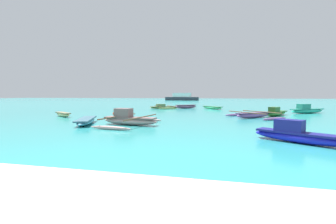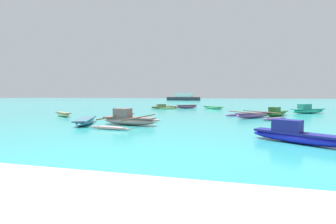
{
  "view_description": "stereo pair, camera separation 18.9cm",
  "coord_description": "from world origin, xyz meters",
  "px_view_note": "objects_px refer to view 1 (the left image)",
  "views": [
    {
      "loc": [
        2.23,
        -3.44,
        1.81
      ],
      "look_at": [
        -2.25,
        16.71,
        0.25
      ],
      "focal_mm": 24.0,
      "sensor_mm": 36.0,
      "label": 1
    },
    {
      "loc": [
        2.41,
        -3.4,
        1.81
      ],
      "look_at": [
        -2.25,
        16.71,
        0.25
      ],
      "focal_mm": 24.0,
      "sensor_mm": 36.0,
      "label": 2
    }
  ],
  "objects_px": {
    "moored_boat_0": "(299,135)",
    "moored_boat_9": "(307,110)",
    "moored_boat_5": "(276,113)",
    "moored_boat_2": "(164,107)",
    "moored_boat_3": "(212,107)",
    "moored_boat_1": "(63,114)",
    "moored_boat_7": "(254,115)",
    "moored_boat_6": "(129,119)",
    "moored_boat_8": "(86,121)",
    "mooring_buoy_0": "(115,114)",
    "moored_boat_4": "(186,106)",
    "distant_ferry": "(182,97)"
  },
  "relations": [
    {
      "from": "moored_boat_0",
      "to": "moored_boat_8",
      "type": "distance_m",
      "value": 11.57
    },
    {
      "from": "moored_boat_1",
      "to": "moored_boat_7",
      "type": "height_order",
      "value": "moored_boat_7"
    },
    {
      "from": "moored_boat_1",
      "to": "mooring_buoy_0",
      "type": "height_order",
      "value": "mooring_buoy_0"
    },
    {
      "from": "moored_boat_1",
      "to": "moored_boat_8",
      "type": "distance_m",
      "value": 6.1
    },
    {
      "from": "moored_boat_2",
      "to": "mooring_buoy_0",
      "type": "bearing_deg",
      "value": -129.82
    },
    {
      "from": "distant_ferry",
      "to": "moored_boat_6",
      "type": "bearing_deg",
      "value": -83.94
    },
    {
      "from": "moored_boat_4",
      "to": "distant_ferry",
      "type": "relative_size",
      "value": 0.27
    },
    {
      "from": "moored_boat_3",
      "to": "moored_boat_8",
      "type": "height_order",
      "value": "moored_boat_8"
    },
    {
      "from": "moored_boat_1",
      "to": "moored_boat_7",
      "type": "bearing_deg",
      "value": 42.29
    },
    {
      "from": "moored_boat_3",
      "to": "moored_boat_9",
      "type": "distance_m",
      "value": 10.63
    },
    {
      "from": "moored_boat_5",
      "to": "distant_ferry",
      "type": "height_order",
      "value": "distant_ferry"
    },
    {
      "from": "moored_boat_1",
      "to": "distant_ferry",
      "type": "bearing_deg",
      "value": 122.6
    },
    {
      "from": "moored_boat_2",
      "to": "moored_boat_3",
      "type": "bearing_deg",
      "value": -26.77
    },
    {
      "from": "moored_boat_4",
      "to": "distant_ferry",
      "type": "xyz_separation_m",
      "value": [
        -7.69,
        45.25,
        0.74
      ]
    },
    {
      "from": "moored_boat_6",
      "to": "distant_ferry",
      "type": "height_order",
      "value": "distant_ferry"
    },
    {
      "from": "moored_boat_0",
      "to": "moored_boat_2",
      "type": "xyz_separation_m",
      "value": [
        -10.16,
        20.05,
        -0.1
      ]
    },
    {
      "from": "mooring_buoy_0",
      "to": "distant_ferry",
      "type": "relative_size",
      "value": 0.03
    },
    {
      "from": "moored_boat_2",
      "to": "moored_boat_6",
      "type": "relative_size",
      "value": 0.93
    },
    {
      "from": "moored_boat_7",
      "to": "moored_boat_8",
      "type": "distance_m",
      "value": 12.6
    },
    {
      "from": "moored_boat_3",
      "to": "moored_boat_5",
      "type": "distance_m",
      "value": 10.28
    },
    {
      "from": "moored_boat_2",
      "to": "moored_boat_6",
      "type": "xyz_separation_m",
      "value": [
        1.84,
        -16.6,
        0.12
      ]
    },
    {
      "from": "moored_boat_2",
      "to": "mooring_buoy_0",
      "type": "xyz_separation_m",
      "value": [
        -1.72,
        -11.2,
        -0.02
      ]
    },
    {
      "from": "moored_boat_6",
      "to": "moored_boat_8",
      "type": "distance_m",
      "value": 2.8
    },
    {
      "from": "moored_boat_2",
      "to": "moored_boat_9",
      "type": "distance_m",
      "value": 16.42
    },
    {
      "from": "moored_boat_2",
      "to": "moored_boat_6",
      "type": "distance_m",
      "value": 16.71
    },
    {
      "from": "moored_boat_0",
      "to": "moored_boat_9",
      "type": "height_order",
      "value": "moored_boat_9"
    },
    {
      "from": "mooring_buoy_0",
      "to": "distant_ferry",
      "type": "xyz_separation_m",
      "value": [
        -3.12,
        57.56,
        0.82
      ]
    },
    {
      "from": "moored_boat_8",
      "to": "mooring_buoy_0",
      "type": "relative_size",
      "value": 10.18
    },
    {
      "from": "moored_boat_3",
      "to": "moored_boat_5",
      "type": "relative_size",
      "value": 0.88
    },
    {
      "from": "moored_boat_5",
      "to": "moored_boat_3",
      "type": "bearing_deg",
      "value": 67.26
    },
    {
      "from": "moored_boat_8",
      "to": "moored_boat_4",
      "type": "bearing_deg",
      "value": 145.83
    },
    {
      "from": "moored_boat_7",
      "to": "moored_boat_9",
      "type": "xyz_separation_m",
      "value": [
        5.84,
        5.86,
        0.1
      ]
    },
    {
      "from": "moored_boat_9",
      "to": "distant_ferry",
      "type": "distance_m",
      "value": 54.96
    },
    {
      "from": "moored_boat_8",
      "to": "mooring_buoy_0",
      "type": "bearing_deg",
      "value": 165.62
    },
    {
      "from": "moored_boat_1",
      "to": "moored_boat_8",
      "type": "height_order",
      "value": "same"
    },
    {
      "from": "moored_boat_8",
      "to": "mooring_buoy_0",
      "type": "height_order",
      "value": "mooring_buoy_0"
    },
    {
      "from": "moored_boat_0",
      "to": "moored_boat_3",
      "type": "relative_size",
      "value": 1.04
    },
    {
      "from": "moored_boat_3",
      "to": "moored_boat_4",
      "type": "relative_size",
      "value": 1.05
    },
    {
      "from": "moored_boat_9",
      "to": "moored_boat_2",
      "type": "bearing_deg",
      "value": 130.81
    },
    {
      "from": "moored_boat_1",
      "to": "moored_boat_6",
      "type": "xyz_separation_m",
      "value": [
        7.46,
        -3.71,
        0.13
      ]
    },
    {
      "from": "moored_boat_9",
      "to": "distant_ferry",
      "type": "height_order",
      "value": "distant_ferry"
    },
    {
      "from": "moored_boat_9",
      "to": "mooring_buoy_0",
      "type": "height_order",
      "value": "moored_boat_9"
    },
    {
      "from": "moored_boat_0",
      "to": "moored_boat_2",
      "type": "distance_m",
      "value": 22.48
    },
    {
      "from": "moored_boat_4",
      "to": "mooring_buoy_0",
      "type": "relative_size",
      "value": 8.3
    },
    {
      "from": "moored_boat_8",
      "to": "moored_boat_9",
      "type": "height_order",
      "value": "moored_boat_9"
    },
    {
      "from": "moored_boat_4",
      "to": "moored_boat_8",
      "type": "distance_m",
      "value": 18.32
    },
    {
      "from": "moored_boat_5",
      "to": "moored_boat_9",
      "type": "xyz_separation_m",
      "value": [
        3.65,
        3.49,
        0.05
      ]
    },
    {
      "from": "moored_boat_3",
      "to": "moored_boat_6",
      "type": "distance_m",
      "value": 17.69
    },
    {
      "from": "moored_boat_3",
      "to": "moored_boat_8",
      "type": "xyz_separation_m",
      "value": [
        -7.37,
        -17.3,
        0.0
      ]
    },
    {
      "from": "moored_boat_0",
      "to": "moored_boat_4",
      "type": "height_order",
      "value": "moored_boat_0"
    }
  ]
}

